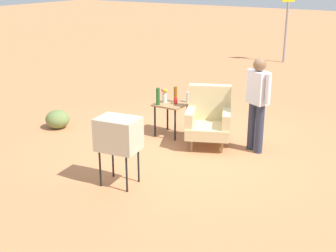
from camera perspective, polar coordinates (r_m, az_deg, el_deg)
The scene contains 12 objects.
ground_plane at distance 8.33m, azimuth 3.47°, elevation -2.48°, with size 60.00×60.00×0.00m, color #C17A4C.
armchair at distance 8.25m, azimuth 5.07°, elevation 0.95°, with size 1.01×1.02×1.06m.
side_table at distance 8.70m, azimuth 0.40°, elevation 2.25°, with size 0.56×0.56×0.63m.
tv_on_stand at distance 6.63m, azimuth -6.17°, elevation -1.05°, with size 0.66×0.52×1.03m.
person_standing at distance 7.95m, azimuth 11.04°, elevation 3.29°, with size 0.52×0.36×1.64m.
road_sign at distance 16.16m, azimuth 14.51°, elevation 12.48°, with size 0.33×0.33×2.44m.
bottle_tall_amber at distance 8.72m, azimuth 0.93°, elevation 3.95°, with size 0.07×0.07×0.30m, color brown.
bottle_short_clear at distance 8.73m, azimuth 2.50°, elevation 3.61°, with size 0.06×0.06×0.20m, color silver.
soda_can_red at distance 8.61m, azimuth 0.96°, elevation 3.14°, with size 0.07×0.07×0.12m, color red.
bottle_wine_green at distance 8.55m, azimuth -1.26°, elevation 3.70°, with size 0.07×0.07×0.32m, color #1E5623.
flower_vase at distance 8.70m, azimuth -0.44°, elevation 3.90°, with size 0.15×0.10×0.27m.
shrub_far at distance 9.45m, azimuth -13.53°, elevation 0.84°, with size 0.48×0.48×0.37m, color olive.
Camera 1 is at (3.70, -6.81, 3.04)m, focal length 49.16 mm.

